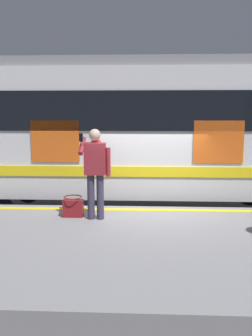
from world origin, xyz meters
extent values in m
plane|color=#4C4742|center=(0.00, 0.00, 0.00)|extent=(23.91, 23.91, 0.00)
cube|color=gray|center=(0.00, 2.12, 0.47)|extent=(13.50, 4.23, 0.94)
cube|color=yellow|center=(0.00, 0.30, 0.95)|extent=(13.23, 0.16, 0.01)
cube|color=slate|center=(0.00, -1.25, 0.08)|extent=(17.54, 0.08, 0.16)
cube|color=slate|center=(0.00, -2.69, 0.08)|extent=(17.54, 0.08, 0.16)
cube|color=silver|center=(0.36, -1.97, 2.48)|extent=(10.59, 3.04, 3.07)
cube|color=gray|center=(0.36, -1.97, 4.14)|extent=(10.38, 2.79, 0.24)
cube|color=black|center=(0.36, -0.44, 3.02)|extent=(10.06, 0.03, 0.90)
cube|color=yellow|center=(0.36, -0.44, 1.64)|extent=(10.06, 0.03, 0.24)
cube|color=#D85919|center=(-1.49, -0.43, 2.33)|extent=(1.12, 0.02, 0.96)
cube|color=#D85919|center=(2.22, -0.43, 2.33)|extent=(1.12, 0.02, 0.96)
cylinder|color=black|center=(3.81, -3.19, 0.58)|extent=(0.84, 0.12, 0.84)
cylinder|color=black|center=(-3.08, -3.19, 0.58)|extent=(0.84, 0.12, 0.84)
cylinder|color=#383347|center=(1.02, 0.97, 1.38)|extent=(0.14, 0.14, 0.88)
cylinder|color=#383347|center=(1.20, 0.97, 1.38)|extent=(0.14, 0.14, 0.88)
cube|color=maroon|center=(1.11, 0.97, 2.12)|extent=(0.40, 0.24, 0.61)
sphere|color=maroon|center=(1.11, 0.81, 2.40)|extent=(0.20, 0.20, 0.20)
sphere|color=beige|center=(1.11, 0.97, 2.57)|extent=(0.22, 0.22, 0.22)
cylinder|color=maroon|center=(0.86, 0.97, 2.06)|extent=(0.09, 0.09, 0.55)
cylinder|color=maroon|center=(1.34, 1.05, 2.37)|extent=(0.09, 0.42, 0.33)
cube|color=black|center=(1.34, 1.15, 2.53)|extent=(0.07, 0.02, 0.15)
cube|color=maroon|center=(1.58, 0.86, 1.11)|extent=(0.39, 0.16, 0.34)
torus|color=maroon|center=(1.58, 0.86, 1.34)|extent=(0.36, 0.36, 0.02)
camera|label=1|loc=(0.22, 7.62, 3.00)|focal=38.09mm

